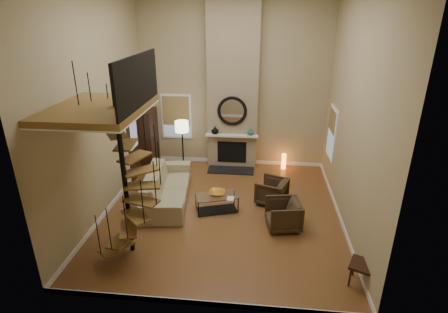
# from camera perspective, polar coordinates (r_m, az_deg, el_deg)

# --- Properties ---
(ground) EXTENTS (6.00, 6.50, 0.01)m
(ground) POSITION_cam_1_polar(r_m,az_deg,el_deg) (9.46, -0.26, -8.82)
(ground) COLOR brown
(ground) RESTS_ON ground
(back_wall) EXTENTS (6.00, 0.02, 5.50)m
(back_wall) POSITION_cam_1_polar(r_m,az_deg,el_deg) (11.52, 1.52, 11.66)
(back_wall) COLOR tan
(back_wall) RESTS_ON ground
(front_wall) EXTENTS (6.00, 0.02, 5.50)m
(front_wall) POSITION_cam_1_polar(r_m,az_deg,el_deg) (5.32, -4.14, -1.48)
(front_wall) COLOR tan
(front_wall) RESTS_ON ground
(left_wall) EXTENTS (0.02, 6.50, 5.50)m
(left_wall) POSITION_cam_1_polar(r_m,az_deg,el_deg) (9.18, -19.41, 7.61)
(left_wall) COLOR tan
(left_wall) RESTS_ON ground
(right_wall) EXTENTS (0.02, 6.50, 5.50)m
(right_wall) POSITION_cam_1_polar(r_m,az_deg,el_deg) (8.58, 20.18, 6.53)
(right_wall) COLOR tan
(right_wall) RESTS_ON ground
(baseboard_back) EXTENTS (6.00, 0.02, 0.12)m
(baseboard_back) POSITION_cam_1_polar(r_m,az_deg,el_deg) (12.30, 1.39, -0.75)
(baseboard_back) COLOR white
(baseboard_back) RESTS_ON ground
(baseboard_front) EXTENTS (6.00, 0.02, 0.12)m
(baseboard_front) POSITION_cam_1_polar(r_m,az_deg,el_deg) (6.87, -3.46, -22.41)
(baseboard_front) COLOR white
(baseboard_front) RESTS_ON ground
(baseboard_left) EXTENTS (0.02, 6.50, 0.12)m
(baseboard_left) POSITION_cam_1_polar(r_m,az_deg,el_deg) (10.15, -17.42, -7.19)
(baseboard_left) COLOR white
(baseboard_left) RESTS_ON ground
(baseboard_right) EXTENTS (0.02, 6.50, 0.12)m
(baseboard_right) POSITION_cam_1_polar(r_m,az_deg,el_deg) (9.61, 17.98, -9.04)
(baseboard_right) COLOR white
(baseboard_right) RESTS_ON ground
(chimney_breast) EXTENTS (1.60, 0.38, 5.50)m
(chimney_breast) POSITION_cam_1_polar(r_m,az_deg,el_deg) (11.34, 1.44, 11.49)
(chimney_breast) COLOR #968361
(chimney_breast) RESTS_ON ground
(hearth) EXTENTS (1.50, 0.60, 0.04)m
(hearth) POSITION_cam_1_polar(r_m,az_deg,el_deg) (11.71, 1.12, -2.21)
(hearth) COLOR black
(hearth) RESTS_ON ground
(firebox) EXTENTS (0.95, 0.02, 0.72)m
(firebox) POSITION_cam_1_polar(r_m,az_deg,el_deg) (11.77, 1.26, 0.72)
(firebox) COLOR black
(firebox) RESTS_ON chimney_breast
(mantel) EXTENTS (1.70, 0.18, 0.06)m
(mantel) POSITION_cam_1_polar(r_m,az_deg,el_deg) (11.48, 1.25, 3.36)
(mantel) COLOR white
(mantel) RESTS_ON chimney_breast
(mirror_frame) EXTENTS (0.94, 0.10, 0.94)m
(mirror_frame) POSITION_cam_1_polar(r_m,az_deg,el_deg) (11.30, 1.31, 7.29)
(mirror_frame) COLOR black
(mirror_frame) RESTS_ON chimney_breast
(mirror_disc) EXTENTS (0.80, 0.01, 0.80)m
(mirror_disc) POSITION_cam_1_polar(r_m,az_deg,el_deg) (11.31, 1.32, 7.30)
(mirror_disc) COLOR white
(mirror_disc) RESTS_ON chimney_breast
(vase_left) EXTENTS (0.24, 0.24, 0.25)m
(vase_left) POSITION_cam_1_polar(r_m,az_deg,el_deg) (11.53, -1.46, 4.24)
(vase_left) COLOR black
(vase_left) RESTS_ON mantel
(vase_right) EXTENTS (0.20, 0.20, 0.21)m
(vase_right) POSITION_cam_1_polar(r_m,az_deg,el_deg) (11.45, 4.28, 3.95)
(vase_right) COLOR #185754
(vase_right) RESTS_ON mantel
(window_back) EXTENTS (1.02, 0.06, 1.52)m
(window_back) POSITION_cam_1_polar(r_m,az_deg,el_deg) (12.05, -7.64, 6.44)
(window_back) COLOR white
(window_back) RESTS_ON back_wall
(window_right) EXTENTS (0.06, 1.02, 1.52)m
(window_right) POSITION_cam_1_polar(r_m,az_deg,el_deg) (10.76, 16.92, 3.72)
(window_right) COLOR white
(window_right) RESTS_ON right_wall
(entry_door) EXTENTS (0.10, 1.05, 2.16)m
(entry_door) POSITION_cam_1_polar(r_m,az_deg,el_deg) (11.24, -14.38, 1.66)
(entry_door) COLOR white
(entry_door) RESTS_ON ground
(loft) EXTENTS (1.70, 2.20, 1.09)m
(loft) POSITION_cam_1_polar(r_m,az_deg,el_deg) (7.09, -18.80, 7.64)
(loft) COLOR brown
(loft) RESTS_ON left_wall
(spiral_stair) EXTENTS (1.47, 1.47, 4.06)m
(spiral_stair) POSITION_cam_1_polar(r_m,az_deg,el_deg) (7.48, -15.56, -3.12)
(spiral_stair) COLOR black
(spiral_stair) RESTS_ON ground
(hutch) EXTENTS (0.41, 0.87, 1.95)m
(hutch) POSITION_cam_1_polar(r_m,az_deg,el_deg) (12.09, -11.91, 2.86)
(hutch) COLOR black
(hutch) RESTS_ON ground
(sofa) EXTENTS (1.45, 2.96, 0.83)m
(sofa) POSITION_cam_1_polar(r_m,az_deg,el_deg) (9.99, -9.18, -4.70)
(sofa) COLOR tan
(sofa) RESTS_ON ground
(armchair_near) EXTENTS (0.98, 0.97, 0.70)m
(armchair_near) POSITION_cam_1_polar(r_m,az_deg,el_deg) (9.75, 8.06, -5.63)
(armchair_near) COLOR #3D2C1C
(armchair_near) RESTS_ON ground
(armchair_far) EXTENTS (0.91, 0.90, 0.72)m
(armchair_far) POSITION_cam_1_polar(r_m,az_deg,el_deg) (8.79, 9.97, -9.12)
(armchair_far) COLOR #3D2C1C
(armchair_far) RESTS_ON ground
(coffee_table) EXTENTS (1.23, 0.88, 0.43)m
(coffee_table) POSITION_cam_1_polar(r_m,az_deg,el_deg) (9.35, -1.16, -7.17)
(coffee_table) COLOR silver
(coffee_table) RESTS_ON ground
(bowl) EXTENTS (0.43, 0.43, 0.11)m
(bowl) POSITION_cam_1_polar(r_m,az_deg,el_deg) (9.29, -1.13, -5.87)
(bowl) COLOR #C38822
(bowl) RESTS_ON coffee_table
(book) EXTENTS (0.19, 0.25, 0.02)m
(book) POSITION_cam_1_polar(r_m,az_deg,el_deg) (9.10, 0.92, -6.77)
(book) COLOR gray
(book) RESTS_ON coffee_table
(floor_lamp) EXTENTS (0.42, 0.42, 1.74)m
(floor_lamp) POSITION_cam_1_polar(r_m,az_deg,el_deg) (11.20, -6.75, 4.14)
(floor_lamp) COLOR black
(floor_lamp) RESTS_ON ground
(accent_lamp) EXTENTS (0.15, 0.15, 0.54)m
(accent_lamp) POSITION_cam_1_polar(r_m,az_deg,el_deg) (11.95, 9.55, -0.81)
(accent_lamp) COLOR orange
(accent_lamp) RESTS_ON ground
(side_chair) EXTENTS (0.61, 0.61, 0.99)m
(side_chair) POSITION_cam_1_polar(r_m,az_deg,el_deg) (7.44, 22.21, -15.54)
(side_chair) COLOR black
(side_chair) RESTS_ON ground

